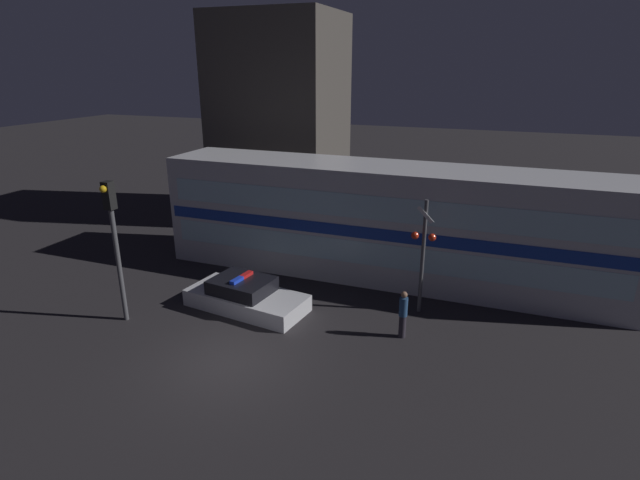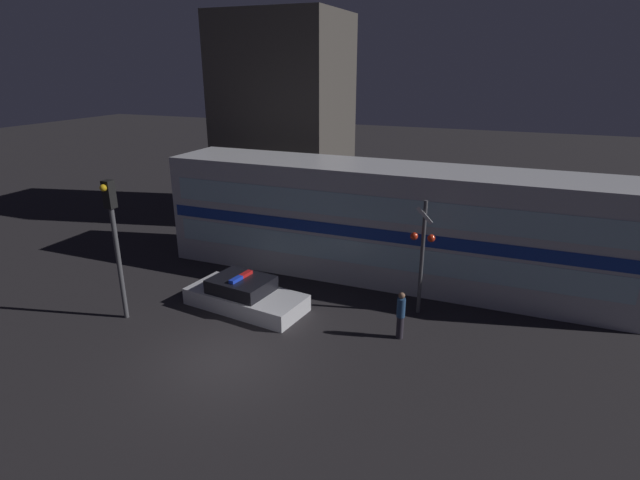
{
  "view_description": "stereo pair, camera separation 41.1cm",
  "coord_description": "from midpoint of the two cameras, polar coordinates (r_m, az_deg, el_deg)",
  "views": [
    {
      "loc": [
        6.95,
        -10.95,
        8.25
      ],
      "look_at": [
        0.7,
        5.51,
        2.05
      ],
      "focal_mm": 28.0,
      "sensor_mm": 36.0,
      "label": 1
    },
    {
      "loc": [
        7.33,
        -10.8,
        8.25
      ],
      "look_at": [
        0.7,
        5.51,
        2.05
      ],
      "focal_mm": 28.0,
      "sensor_mm": 36.0,
      "label": 2
    }
  ],
  "objects": [
    {
      "name": "pedestrian",
      "position": [
        16.09,
        8.74,
        -8.36
      ],
      "size": [
        0.27,
        0.27,
        1.59
      ],
      "color": "#2D2833",
      "rests_on": "ground_plane"
    },
    {
      "name": "crossing_signal_near",
      "position": [
        17.18,
        11.01,
        -1.13
      ],
      "size": [
        0.83,
        0.34,
        4.07
      ],
      "color": "#4C4C51",
      "rests_on": "ground_plane"
    },
    {
      "name": "traffic_light_corner",
      "position": [
        17.45,
        -23.11,
        0.78
      ],
      "size": [
        0.3,
        0.46,
        4.82
      ],
      "color": "#4C4C51",
      "rests_on": "ground_plane"
    },
    {
      "name": "building_left",
      "position": [
        28.45,
        -5.04,
        13.65
      ],
      "size": [
        6.45,
        5.58,
        10.88
      ],
      "color": "#47423D",
      "rests_on": "ground_plane"
    },
    {
      "name": "police_car",
      "position": [
        18.13,
        -9.15,
        -6.38
      ],
      "size": [
        4.51,
        2.42,
        1.21
      ],
      "rotation": [
        0.0,
        0.0,
        -0.13
      ],
      "color": "silver",
      "rests_on": "ground_plane"
    },
    {
      "name": "ground_plane",
      "position": [
        15.41,
        -10.81,
        -13.37
      ],
      "size": [
        120.0,
        120.0,
        0.0
      ],
      "primitive_type": "plane",
      "color": "#262326"
    },
    {
      "name": "train",
      "position": [
        20.18,
        6.87,
        2.03
      ],
      "size": [
        18.27,
        3.2,
        4.55
      ],
      "color": "silver",
      "rests_on": "ground_plane"
    }
  ]
}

